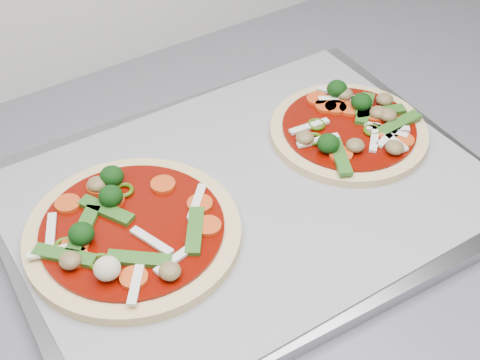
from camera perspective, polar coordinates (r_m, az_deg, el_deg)
baking_tray at (r=0.69m, az=0.72°, el=-1.46°), size 0.51×0.39×0.02m
parchment at (r=0.68m, az=0.73°, el=-0.93°), size 0.47×0.34×0.00m
pizza_left at (r=0.64m, az=-9.41°, el=-4.30°), size 0.24×0.24×0.03m
pizza_right at (r=0.75m, az=9.39°, el=4.43°), size 0.23×0.23×0.03m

